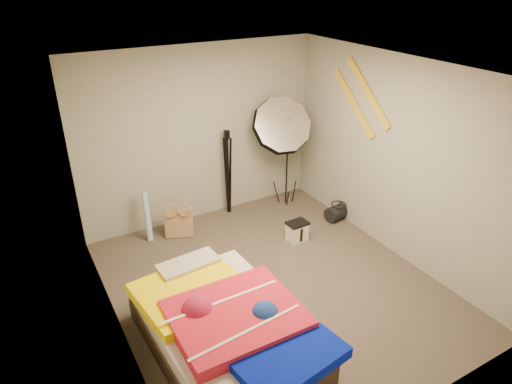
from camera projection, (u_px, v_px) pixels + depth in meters
floor at (274, 285)px, 5.39m from camera, size 4.00×4.00×0.00m
ceiling at (278, 72)px, 4.27m from camera, size 4.00×4.00×0.00m
wall_back at (200, 136)px, 6.38m from camera, size 3.50×0.00×3.50m
wall_front at (423, 299)px, 3.28m from camera, size 3.50×0.00×3.50m
wall_left at (109, 234)px, 4.06m from camera, size 0.00×4.00×4.00m
wall_right at (396, 159)px, 5.61m from camera, size 0.00×4.00×4.00m
tote_bag at (179, 223)px, 6.30m from camera, size 0.42×0.30×0.40m
wrapping_roll at (147, 216)px, 6.15m from camera, size 0.11×0.21×0.71m
camera_case at (297, 232)px, 6.21m from camera, size 0.27×0.20×0.26m
duffel_bag at (338, 212)px, 6.75m from camera, size 0.40×0.28×0.23m
wall_stripe_upper at (368, 93)px, 5.75m from camera, size 0.02×0.91×0.78m
wall_stripe_lower at (353, 103)px, 6.03m from camera, size 0.02×0.91×0.78m
bed at (226, 326)px, 4.40m from camera, size 1.45×2.09×0.55m
photo_umbrella at (281, 127)px, 6.56m from camera, size 1.15×0.91×1.82m
camera_tripod at (228, 167)px, 6.66m from camera, size 0.08×0.08×1.31m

